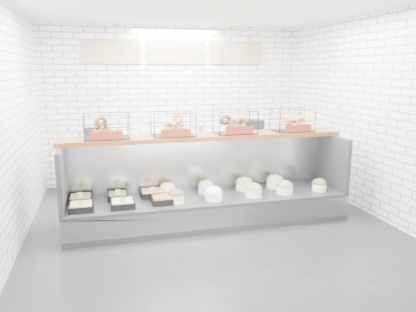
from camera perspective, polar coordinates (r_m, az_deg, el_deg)
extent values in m
plane|color=black|center=(5.73, 0.88, -10.31)|extent=(5.50, 5.50, 0.00)
cube|color=white|center=(8.01, -4.44, 7.13)|extent=(5.00, 0.02, 3.00)
cube|color=white|center=(5.25, -26.38, 3.38)|extent=(0.02, 5.50, 3.00)
cube|color=white|center=(6.48, 22.83, 5.09)|extent=(0.02, 5.50, 3.00)
cube|color=white|center=(5.36, 0.99, 20.86)|extent=(5.00, 5.50, 0.02)
cube|color=#C6B38A|center=(7.83, -13.45, 14.06)|extent=(1.05, 0.03, 0.42)
cube|color=#C6B38A|center=(7.96, -4.52, 14.31)|extent=(1.05, 0.03, 0.42)
cube|color=#C6B38A|center=(8.26, 3.96, 14.23)|extent=(1.05, 0.03, 0.42)
cube|color=black|center=(5.93, 0.10, -7.46)|extent=(4.00, 0.90, 0.40)
cube|color=#93969B|center=(5.53, 1.27, -8.71)|extent=(4.00, 0.03, 0.28)
cube|color=#93969B|center=(6.14, -0.88, -0.93)|extent=(4.00, 0.08, 0.80)
cube|color=black|center=(5.60, -19.81, -2.93)|extent=(0.06, 0.90, 0.80)
cube|color=black|center=(6.53, 17.05, -0.68)|extent=(0.06, 0.90, 0.80)
cube|color=black|center=(5.51, -17.40, -6.90)|extent=(0.31, 0.31, 0.08)
cube|color=tan|center=(5.50, -17.42, -6.55)|extent=(0.27, 0.27, 0.04)
cube|color=#F2C654|center=(5.38, -17.50, -6.36)|extent=(0.06, 0.01, 0.08)
cube|color=black|center=(5.85, -17.46, -5.81)|extent=(0.31, 0.31, 0.08)
cube|color=#77954C|center=(5.84, -17.48, -5.48)|extent=(0.26, 0.26, 0.04)
cube|color=#F2C654|center=(5.72, -17.56, -5.27)|extent=(0.06, 0.01, 0.08)
cube|color=black|center=(5.51, -11.93, -6.63)|extent=(0.32, 0.32, 0.08)
cube|color=silver|center=(5.49, -11.95, -6.28)|extent=(0.27, 0.27, 0.04)
cube|color=#F2C654|center=(5.37, -11.91, -6.08)|extent=(0.06, 0.01, 0.08)
cube|color=black|center=(5.84, -12.58, -5.57)|extent=(0.27, 0.27, 0.08)
cube|color=#6E964C|center=(5.83, -12.59, -5.24)|extent=(0.23, 0.23, 0.04)
cube|color=#F2C654|center=(5.72, -12.58, -4.99)|extent=(0.06, 0.01, 0.08)
cube|color=black|center=(5.57, -6.50, -6.22)|extent=(0.28, 0.28, 0.08)
cube|color=orange|center=(5.56, -6.51, -5.88)|extent=(0.24, 0.24, 0.04)
cube|color=#F2C654|center=(5.45, -6.37, -5.63)|extent=(0.06, 0.01, 0.08)
cube|color=black|center=(5.88, -7.94, -5.26)|extent=(0.31, 0.31, 0.08)
cube|color=#D1B180|center=(5.87, -7.95, -4.93)|extent=(0.27, 0.27, 0.04)
cube|color=#F2C654|center=(5.75, -7.83, -4.72)|extent=(0.06, 0.01, 0.08)
cylinder|color=white|center=(5.57, -4.48, -6.01)|extent=(0.23, 0.23, 0.11)
ellipsoid|color=brown|center=(5.55, -4.49, -5.42)|extent=(0.22, 0.22, 0.16)
cylinder|color=white|center=(5.88, -5.70, -5.07)|extent=(0.24, 0.24, 0.11)
ellipsoid|color=#E0DC72|center=(5.86, -5.71, -4.51)|extent=(0.23, 0.23, 0.16)
cylinder|color=white|center=(5.66, 0.79, -5.68)|extent=(0.25, 0.25, 0.11)
ellipsoid|color=white|center=(5.64, 0.79, -5.10)|extent=(0.24, 0.24, 0.17)
cylinder|color=white|center=(5.98, -0.28, -4.71)|extent=(0.23, 0.23, 0.11)
ellipsoid|color=#D7CD6E|center=(5.96, -0.28, -4.16)|extent=(0.23, 0.23, 0.16)
cylinder|color=white|center=(5.85, 6.39, -5.16)|extent=(0.24, 0.24, 0.11)
ellipsoid|color=olive|center=(5.84, 6.40, -4.59)|extent=(0.24, 0.24, 0.17)
cylinder|color=white|center=(6.15, 5.11, -4.27)|extent=(0.25, 0.25, 0.11)
ellipsoid|color=tan|center=(6.14, 5.12, -3.73)|extent=(0.25, 0.25, 0.17)
cylinder|color=white|center=(6.07, 10.70, -4.67)|extent=(0.24, 0.24, 0.11)
ellipsoid|color=olive|center=(6.05, 10.72, -4.13)|extent=(0.24, 0.24, 0.17)
cylinder|color=white|center=(6.34, 9.38, -3.91)|extent=(0.26, 0.26, 0.11)
ellipsoid|color=tan|center=(6.32, 9.40, -3.38)|extent=(0.25, 0.25, 0.18)
cylinder|color=white|center=(6.31, 15.37, -4.24)|extent=(0.21, 0.21, 0.11)
ellipsoid|color=brown|center=(6.30, 15.40, -3.72)|extent=(0.21, 0.21, 0.15)
cube|color=#522611|center=(5.88, -0.45, 2.76)|extent=(4.10, 0.50, 0.06)
cube|color=black|center=(5.67, -14.12, 4.10)|extent=(0.60, 0.38, 0.34)
cube|color=maroon|center=(5.48, -14.04, 2.79)|extent=(0.42, 0.02, 0.11)
cube|color=black|center=(5.75, -4.91, 4.52)|extent=(0.60, 0.38, 0.34)
cube|color=maroon|center=(5.57, -4.53, 3.25)|extent=(0.42, 0.02, 0.11)
cube|color=black|center=(5.98, 3.84, 4.82)|extent=(0.60, 0.38, 0.34)
cube|color=maroon|center=(5.80, 4.46, 3.60)|extent=(0.42, 0.02, 0.11)
cube|color=black|center=(6.33, 11.79, 5.00)|extent=(0.60, 0.38, 0.34)
cube|color=maroon|center=(6.17, 12.58, 3.84)|extent=(0.42, 0.02, 0.11)
cube|color=#93969B|center=(7.86, -3.89, -0.71)|extent=(4.00, 0.60, 0.90)
cube|color=black|center=(7.67, -15.44, 2.90)|extent=(0.40, 0.30, 0.24)
cube|color=silver|center=(7.70, -8.22, 3.03)|extent=(0.35, 0.28, 0.18)
cylinder|color=#C74431|center=(7.90, -0.99, 3.52)|extent=(0.09, 0.09, 0.22)
cube|color=black|center=(8.20, 6.57, 4.03)|extent=(0.30, 0.30, 0.30)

